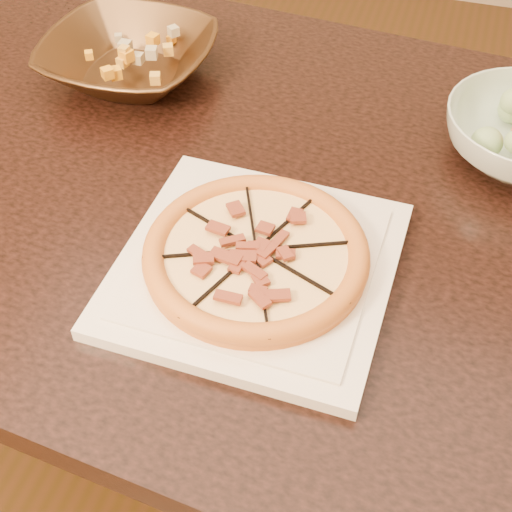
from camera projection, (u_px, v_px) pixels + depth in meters
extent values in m
cube|color=#3B260E|center=(223.00, 380.00, 1.65)|extent=(4.00, 4.00, 0.02)
cube|color=black|center=(242.00, 186.00, 1.00)|extent=(1.49, 1.04, 0.04)
cylinder|color=black|center=(36.00, 155.00, 1.65)|extent=(0.07, 0.07, 0.71)
cube|color=silver|center=(256.00, 268.00, 0.86)|extent=(0.33, 0.33, 0.02)
cube|color=silver|center=(256.00, 262.00, 0.85)|extent=(0.28, 0.28, 0.00)
cylinder|color=#CD6B30|center=(256.00, 257.00, 0.84)|extent=(0.26, 0.26, 0.01)
torus|color=#CD6B30|center=(256.00, 253.00, 0.84)|extent=(0.27, 0.27, 0.03)
cylinder|color=#F8C67A|center=(256.00, 253.00, 0.84)|extent=(0.22, 0.22, 0.01)
cube|color=black|center=(256.00, 250.00, 0.83)|extent=(0.11, 0.24, 0.01)
cube|color=black|center=(256.00, 250.00, 0.83)|extent=(0.25, 0.10, 0.01)
cube|color=black|center=(256.00, 250.00, 0.83)|extent=(0.24, 0.11, 0.01)
cube|color=black|center=(256.00, 250.00, 0.83)|extent=(0.10, 0.25, 0.01)
cube|color=brown|center=(272.00, 247.00, 0.83)|extent=(0.03, 0.02, 0.00)
cube|color=brown|center=(291.00, 240.00, 0.84)|extent=(0.03, 0.03, 0.00)
cube|color=brown|center=(305.00, 227.00, 0.86)|extent=(0.03, 0.03, 0.00)
cube|color=brown|center=(272.00, 237.00, 0.84)|extent=(0.02, 0.03, 0.00)
cube|color=brown|center=(280.00, 223.00, 0.86)|extent=(0.02, 0.03, 0.00)
cube|color=brown|center=(279.00, 207.00, 0.88)|extent=(0.02, 0.03, 0.00)
cube|color=brown|center=(261.00, 228.00, 0.85)|extent=(0.02, 0.03, 0.00)
cube|color=brown|center=(253.00, 214.00, 0.87)|extent=(0.02, 0.03, 0.00)
cube|color=brown|center=(238.00, 202.00, 0.89)|extent=(0.02, 0.03, 0.00)
cube|color=brown|center=(240.00, 227.00, 0.86)|extent=(0.03, 0.03, 0.00)
cube|color=brown|center=(221.00, 219.00, 0.87)|extent=(0.03, 0.02, 0.00)
cube|color=brown|center=(240.00, 240.00, 0.84)|extent=(0.03, 0.02, 0.00)
cube|color=brown|center=(219.00, 236.00, 0.85)|extent=(0.03, 0.02, 0.00)
cube|color=brown|center=(195.00, 239.00, 0.84)|extent=(0.03, 0.02, 0.00)
cube|color=brown|center=(229.00, 248.00, 0.83)|extent=(0.03, 0.02, 0.00)
cube|color=brown|center=(209.00, 256.00, 0.82)|extent=(0.03, 0.02, 0.00)
cube|color=brown|center=(191.00, 270.00, 0.81)|extent=(0.03, 0.03, 0.00)
cube|color=brown|center=(229.00, 263.00, 0.82)|extent=(0.03, 0.03, 0.00)
cube|color=brown|center=(219.00, 279.00, 0.80)|extent=(0.02, 0.03, 0.00)
cube|color=brown|center=(247.00, 260.00, 0.82)|extent=(0.02, 0.03, 0.00)
cube|color=brown|center=(245.00, 277.00, 0.80)|extent=(0.01, 0.02, 0.00)
cube|color=brown|center=(252.00, 295.00, 0.78)|extent=(0.02, 0.03, 0.00)
cube|color=brown|center=(260.00, 266.00, 0.81)|extent=(0.02, 0.03, 0.00)
cube|color=brown|center=(274.00, 280.00, 0.80)|extent=(0.03, 0.03, 0.00)
cube|color=brown|center=(296.00, 291.00, 0.79)|extent=(0.03, 0.03, 0.00)
cube|color=brown|center=(279.00, 264.00, 0.81)|extent=(0.03, 0.02, 0.00)
cube|color=brown|center=(302.00, 268.00, 0.81)|extent=(0.03, 0.02, 0.00)
cube|color=brown|center=(327.00, 266.00, 0.81)|extent=(0.02, 0.01, 0.00)
cube|color=brown|center=(293.00, 251.00, 0.83)|extent=(0.03, 0.02, 0.00)
imported|color=brown|center=(129.00, 58.00, 1.13)|extent=(0.27, 0.27, 0.07)
cube|color=tan|center=(125.00, 31.00, 1.10)|extent=(0.03, 0.03, 0.03)
cube|color=orange|center=(137.00, 31.00, 1.10)|extent=(0.03, 0.03, 0.03)
cube|color=gold|center=(146.00, 25.00, 1.11)|extent=(0.03, 0.03, 0.03)
cube|color=tan|center=(148.00, 17.00, 1.13)|extent=(0.03, 0.03, 0.03)
cube|color=orange|center=(127.00, 28.00, 1.11)|extent=(0.03, 0.03, 0.03)
cube|color=gold|center=(123.00, 22.00, 1.12)|extent=(0.03, 0.03, 0.03)
cube|color=tan|center=(111.00, 19.00, 1.13)|extent=(0.03, 0.03, 0.03)
cube|color=orange|center=(124.00, 31.00, 1.10)|extent=(0.03, 0.03, 0.03)
cube|color=gold|center=(113.00, 31.00, 1.10)|extent=(0.03, 0.03, 0.03)
cube|color=tan|center=(101.00, 35.00, 1.09)|extent=(0.03, 0.03, 0.03)
cube|color=orange|center=(95.00, 44.00, 1.07)|extent=(0.03, 0.03, 0.03)
cube|color=gold|center=(121.00, 35.00, 1.09)|extent=(0.03, 0.03, 0.03)
cube|color=tan|center=(123.00, 41.00, 1.08)|extent=(0.03, 0.03, 0.03)
cube|color=orange|center=(135.00, 46.00, 1.07)|extent=(0.03, 0.03, 0.03)
cube|color=gold|center=(127.00, 32.00, 1.10)|extent=(0.03, 0.03, 0.03)
sphere|color=#AFC68F|center=(503.00, 101.00, 0.95)|extent=(0.04, 0.04, 0.04)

